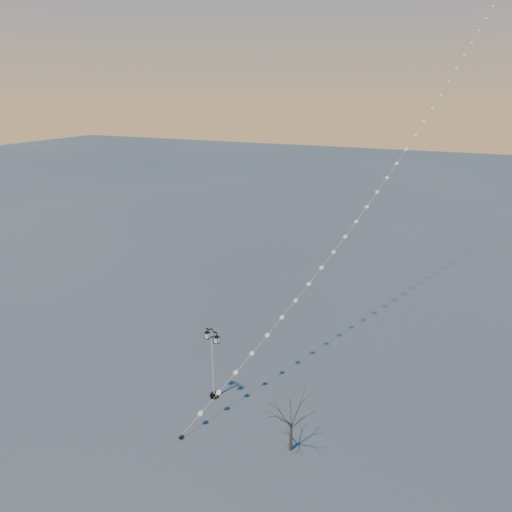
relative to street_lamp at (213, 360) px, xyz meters
The scene contains 4 objects.
ground 3.97m from the street_lamp, 62.81° to the right, with size 300.00×300.00×0.00m, color #494A4A.
street_lamp is the anchor object (origin of this frame).
bare_tree 6.77m from the street_lamp, 20.71° to the right, with size 2.06×2.06×3.42m.
kite_train 27.69m from the street_lamp, 67.96° to the left, with size 17.58×51.55×36.95m.
Camera 1 is at (11.65, -19.55, 19.29)m, focal length 31.78 mm.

